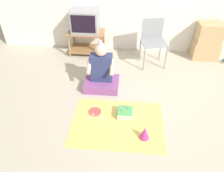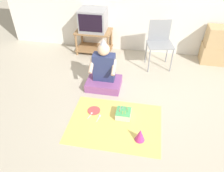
{
  "view_description": "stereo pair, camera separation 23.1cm",
  "coord_description": "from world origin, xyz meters",
  "px_view_note": "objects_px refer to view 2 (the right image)",
  "views": [
    {
      "loc": [
        -0.34,
        -2.38,
        2.31
      ],
      "look_at": [
        -0.57,
        0.17,
        0.35
      ],
      "focal_mm": 35.0,
      "sensor_mm": 36.0,
      "label": 1
    },
    {
      "loc": [
        -0.11,
        -2.35,
        2.31
      ],
      "look_at": [
        -0.57,
        0.17,
        0.35
      ],
      "focal_mm": 35.0,
      "sensor_mm": 36.0,
      "label": 2
    }
  ],
  "objects_px": {
    "cardboard_box_stack": "(217,46)",
    "person_seated": "(104,73)",
    "birthday_cake": "(123,114)",
    "paper_plate": "(94,110)",
    "tv": "(93,20)",
    "folding_chair": "(160,40)",
    "party_hat_blue": "(140,135)"
  },
  "relations": [
    {
      "from": "tv",
      "to": "paper_plate",
      "type": "relative_size",
      "value": 2.81
    },
    {
      "from": "folding_chair",
      "to": "birthday_cake",
      "type": "height_order",
      "value": "folding_chair"
    },
    {
      "from": "tv",
      "to": "birthday_cake",
      "type": "relative_size",
      "value": 2.45
    },
    {
      "from": "birthday_cake",
      "to": "folding_chair",
      "type": "bearing_deg",
      "value": 73.99
    },
    {
      "from": "folding_chair",
      "to": "party_hat_blue",
      "type": "bearing_deg",
      "value": -95.2
    },
    {
      "from": "cardboard_box_stack",
      "to": "person_seated",
      "type": "bearing_deg",
      "value": -148.99
    },
    {
      "from": "cardboard_box_stack",
      "to": "birthday_cake",
      "type": "height_order",
      "value": "cardboard_box_stack"
    },
    {
      "from": "party_hat_blue",
      "to": "cardboard_box_stack",
      "type": "bearing_deg",
      "value": 60.27
    },
    {
      "from": "party_hat_blue",
      "to": "tv",
      "type": "bearing_deg",
      "value": 117.4
    },
    {
      "from": "tv",
      "to": "birthday_cake",
      "type": "distance_m",
      "value": 2.16
    },
    {
      "from": "party_hat_blue",
      "to": "paper_plate",
      "type": "relative_size",
      "value": 1.0
    },
    {
      "from": "birthday_cake",
      "to": "party_hat_blue",
      "type": "distance_m",
      "value": 0.47
    },
    {
      "from": "folding_chair",
      "to": "person_seated",
      "type": "height_order",
      "value": "folding_chair"
    },
    {
      "from": "person_seated",
      "to": "party_hat_blue",
      "type": "distance_m",
      "value": 1.29
    },
    {
      "from": "person_seated",
      "to": "paper_plate",
      "type": "relative_size",
      "value": 4.65
    },
    {
      "from": "folding_chair",
      "to": "paper_plate",
      "type": "distance_m",
      "value": 1.85
    },
    {
      "from": "folding_chair",
      "to": "party_hat_blue",
      "type": "xyz_separation_m",
      "value": [
        -0.18,
        -1.95,
        -0.43
      ]
    },
    {
      "from": "paper_plate",
      "to": "cardboard_box_stack",
      "type": "bearing_deg",
      "value": 42.39
    },
    {
      "from": "person_seated",
      "to": "party_hat_blue",
      "type": "bearing_deg",
      "value": -56.64
    },
    {
      "from": "cardboard_box_stack",
      "to": "person_seated",
      "type": "distance_m",
      "value": 2.33
    },
    {
      "from": "birthday_cake",
      "to": "paper_plate",
      "type": "distance_m",
      "value": 0.46
    },
    {
      "from": "cardboard_box_stack",
      "to": "tv",
      "type": "bearing_deg",
      "value": -179.63
    },
    {
      "from": "tv",
      "to": "cardboard_box_stack",
      "type": "height_order",
      "value": "tv"
    },
    {
      "from": "folding_chair",
      "to": "cardboard_box_stack",
      "type": "relative_size",
      "value": 1.2
    },
    {
      "from": "tv",
      "to": "person_seated",
      "type": "height_order",
      "value": "tv"
    },
    {
      "from": "tv",
      "to": "paper_plate",
      "type": "distance_m",
      "value": 2.0
    },
    {
      "from": "tv",
      "to": "birthday_cake",
      "type": "height_order",
      "value": "tv"
    },
    {
      "from": "person_seated",
      "to": "birthday_cake",
      "type": "bearing_deg",
      "value": -57.51
    },
    {
      "from": "birthday_cake",
      "to": "paper_plate",
      "type": "relative_size",
      "value": 1.15
    },
    {
      "from": "party_hat_blue",
      "to": "paper_plate",
      "type": "bearing_deg",
      "value": 149.78
    },
    {
      "from": "person_seated",
      "to": "birthday_cake",
      "type": "distance_m",
      "value": 0.83
    },
    {
      "from": "tv",
      "to": "cardboard_box_stack",
      "type": "relative_size",
      "value": 0.72
    }
  ]
}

